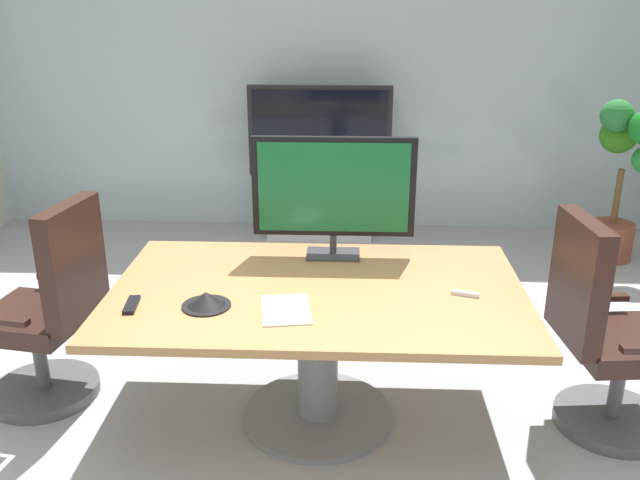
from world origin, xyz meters
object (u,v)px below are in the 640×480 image
(wall_display_unit, at_px, (320,187))
(conference_phone, at_px, (206,300))
(potted_plant, at_px, (623,171))
(conference_table, at_px, (318,321))
(office_chair_right, at_px, (605,345))
(office_chair_left, at_px, (51,321))
(tv_monitor, at_px, (334,190))
(remote_control, at_px, (132,305))

(wall_display_unit, bearing_deg, conference_phone, -97.30)
(potted_plant, bearing_deg, conference_table, -134.81)
(office_chair_right, bearing_deg, conference_table, 84.22)
(conference_table, distance_m, potted_plant, 3.21)
(office_chair_left, distance_m, conference_phone, 0.99)
(office_chair_left, height_order, potted_plant, potted_plant)
(office_chair_left, bearing_deg, conference_phone, 78.78)
(tv_monitor, relative_size, potted_plant, 0.66)
(conference_table, height_order, tv_monitor, tv_monitor)
(tv_monitor, xyz_separation_m, wall_display_unit, (-0.17, 2.29, -0.64))
(conference_table, bearing_deg, wall_display_unit, 92.32)
(tv_monitor, height_order, remote_control, tv_monitor)
(tv_monitor, xyz_separation_m, conference_phone, (-0.55, -0.64, -0.33))
(office_chair_right, height_order, wall_display_unit, wall_display_unit)
(conference_phone, xyz_separation_m, remote_control, (-0.33, -0.02, -0.02))
(office_chair_right, height_order, conference_phone, office_chair_right)
(office_chair_right, bearing_deg, potted_plant, -26.59)
(conference_table, xyz_separation_m, office_chair_left, (-1.37, 0.12, -0.09))
(potted_plant, bearing_deg, office_chair_right, -111.20)
(conference_table, xyz_separation_m, office_chair_right, (1.37, -0.01, -0.09))
(tv_monitor, distance_m, remote_control, 1.16)
(potted_plant, bearing_deg, office_chair_left, -149.29)
(remote_control, bearing_deg, conference_phone, -2.70)
(office_chair_left, relative_size, tv_monitor, 1.30)
(office_chair_right, xyz_separation_m, conference_phone, (-1.86, -0.21, 0.29))
(office_chair_left, height_order, tv_monitor, tv_monitor)
(wall_display_unit, xyz_separation_m, remote_control, (-0.71, -2.96, 0.29))
(office_chair_right, height_order, remote_control, office_chair_right)
(office_chair_left, relative_size, remote_control, 6.41)
(potted_plant, bearing_deg, wall_display_unit, 169.39)
(remote_control, bearing_deg, office_chair_right, -0.50)
(conference_table, distance_m, conference_phone, 0.57)
(wall_display_unit, height_order, remote_control, wall_display_unit)
(office_chair_right, bearing_deg, conference_phone, 90.93)
(conference_table, relative_size, conference_phone, 8.88)
(office_chair_right, height_order, tv_monitor, tv_monitor)
(conference_phone, relative_size, remote_control, 1.29)
(office_chair_left, height_order, office_chair_right, same)
(wall_display_unit, bearing_deg, potted_plant, -10.61)
(office_chair_right, distance_m, tv_monitor, 1.52)
(conference_table, relative_size, remote_control, 11.49)
(conference_table, bearing_deg, potted_plant, 45.19)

